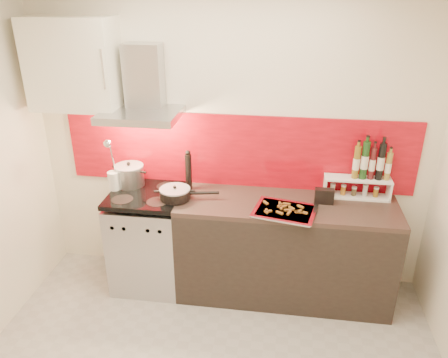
% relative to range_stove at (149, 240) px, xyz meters
% --- Properties ---
extents(back_wall, '(3.40, 0.02, 2.60)m').
position_rel_range_stove_xyz_m(back_wall, '(0.70, 0.30, 0.86)').
color(back_wall, silver).
rests_on(back_wall, ground).
extents(backsplash, '(3.00, 0.02, 0.64)m').
position_rel_range_stove_xyz_m(backsplash, '(0.75, 0.29, 0.78)').
color(backsplash, maroon).
rests_on(backsplash, back_wall).
extents(range_stove, '(0.60, 0.60, 0.91)m').
position_rel_range_stove_xyz_m(range_stove, '(0.00, 0.00, 0.00)').
color(range_stove, '#B7B7BA').
rests_on(range_stove, ground).
extents(counter, '(1.80, 0.60, 0.90)m').
position_rel_range_stove_xyz_m(counter, '(1.20, 0.00, 0.01)').
color(counter, black).
rests_on(counter, ground).
extents(range_hood, '(0.62, 0.50, 0.61)m').
position_rel_range_stove_xyz_m(range_hood, '(0.00, 0.14, 1.30)').
color(range_hood, '#B7B7BA').
rests_on(range_hood, back_wall).
extents(upper_cabinet, '(0.70, 0.35, 0.72)m').
position_rel_range_stove_xyz_m(upper_cabinet, '(-0.55, 0.13, 1.51)').
color(upper_cabinet, white).
rests_on(upper_cabinet, back_wall).
extents(stock_pot, '(0.25, 0.25, 0.22)m').
position_rel_range_stove_xyz_m(stock_pot, '(-0.18, 0.14, 0.56)').
color(stock_pot, '#B7B7BA').
rests_on(stock_pot, range_stove).
extents(saute_pan, '(0.49, 0.25, 0.12)m').
position_rel_range_stove_xyz_m(saute_pan, '(0.29, -0.06, 0.51)').
color(saute_pan, black).
rests_on(saute_pan, range_stove).
extents(utensil_jar, '(0.10, 0.15, 0.49)m').
position_rel_range_stove_xyz_m(utensil_jar, '(-0.28, 0.02, 0.60)').
color(utensil_jar, silver).
rests_on(utensil_jar, range_stove).
extents(pepper_mill, '(0.06, 0.06, 0.36)m').
position_rel_range_stove_xyz_m(pepper_mill, '(0.35, 0.15, 0.63)').
color(pepper_mill, black).
rests_on(pepper_mill, counter).
extents(step_shelf, '(0.54, 0.15, 0.49)m').
position_rel_range_stove_xyz_m(step_shelf, '(1.81, 0.20, 0.67)').
color(step_shelf, white).
rests_on(step_shelf, counter).
extents(caddy_box, '(0.15, 0.07, 0.13)m').
position_rel_range_stove_xyz_m(caddy_box, '(1.49, 0.05, 0.52)').
color(caddy_box, black).
rests_on(caddy_box, counter).
extents(baking_tray, '(0.53, 0.45, 0.03)m').
position_rel_range_stove_xyz_m(baking_tray, '(1.18, -0.16, 0.47)').
color(baking_tray, silver).
rests_on(baking_tray, counter).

